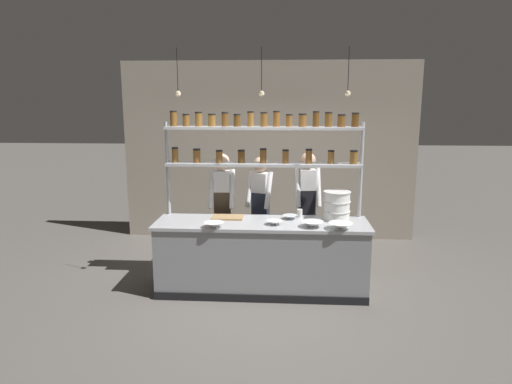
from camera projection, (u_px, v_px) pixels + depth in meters
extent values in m
plane|color=#5B5651|center=(262.00, 290.00, 5.92)|extent=(40.00, 40.00, 0.00)
cube|color=#9E9384|center=(269.00, 152.00, 7.97)|extent=(5.09, 0.12, 3.08)
cube|color=gray|center=(262.00, 258.00, 5.83)|extent=(2.63, 0.72, 0.88)
cube|color=#ADAFB5|center=(262.00, 223.00, 5.74)|extent=(2.69, 0.76, 0.04)
cube|color=black|center=(260.00, 299.00, 5.55)|extent=(2.63, 0.03, 0.10)
cylinder|color=#ADAFB5|center=(169.00, 203.00, 6.11)|extent=(0.04, 0.04, 2.15)
cylinder|color=#ADAFB5|center=(360.00, 205.00, 5.95)|extent=(0.04, 0.04, 2.15)
cube|color=#ADAFB5|center=(263.00, 164.00, 5.93)|extent=(2.53, 0.28, 0.04)
cylinder|color=brown|center=(175.00, 156.00, 5.98)|extent=(0.08, 0.08, 0.18)
cylinder|color=black|center=(175.00, 148.00, 5.96)|extent=(0.09, 0.09, 0.02)
cylinder|color=brown|center=(197.00, 156.00, 5.96)|extent=(0.10, 0.10, 0.16)
cylinder|color=black|center=(197.00, 149.00, 5.94)|extent=(0.10, 0.10, 0.02)
cylinder|color=brown|center=(219.00, 157.00, 5.94)|extent=(0.09, 0.09, 0.15)
cylinder|color=black|center=(219.00, 151.00, 5.93)|extent=(0.09, 0.09, 0.02)
cylinder|color=#513314|center=(241.00, 157.00, 5.93)|extent=(0.09, 0.09, 0.15)
cylinder|color=black|center=(241.00, 151.00, 5.91)|extent=(0.09, 0.09, 0.02)
cylinder|color=brown|center=(263.00, 156.00, 5.91)|extent=(0.09, 0.09, 0.17)
cylinder|color=black|center=(263.00, 149.00, 5.89)|extent=(0.09, 0.09, 0.02)
cylinder|color=brown|center=(285.00, 157.00, 5.89)|extent=(0.08, 0.08, 0.16)
cylinder|color=black|center=(286.00, 150.00, 5.87)|extent=(0.09, 0.09, 0.02)
cylinder|color=brown|center=(309.00, 157.00, 5.87)|extent=(0.08, 0.08, 0.17)
cylinder|color=black|center=(309.00, 150.00, 5.85)|extent=(0.09, 0.09, 0.02)
cylinder|color=brown|center=(331.00, 158.00, 5.85)|extent=(0.08, 0.08, 0.15)
cylinder|color=black|center=(331.00, 151.00, 5.84)|extent=(0.08, 0.08, 0.02)
cylinder|color=brown|center=(354.00, 158.00, 5.84)|extent=(0.10, 0.10, 0.16)
cylinder|color=black|center=(354.00, 151.00, 5.82)|extent=(0.10, 0.10, 0.02)
cube|color=#ADAFB5|center=(263.00, 128.00, 5.83)|extent=(2.53, 0.28, 0.04)
cylinder|color=brown|center=(174.00, 119.00, 5.89)|extent=(0.09, 0.09, 0.18)
cylinder|color=black|center=(173.00, 111.00, 5.87)|extent=(0.09, 0.09, 0.02)
cylinder|color=brown|center=(186.00, 121.00, 5.88)|extent=(0.09, 0.09, 0.14)
cylinder|color=black|center=(186.00, 114.00, 5.86)|extent=(0.09, 0.09, 0.02)
cylinder|color=brown|center=(199.00, 120.00, 5.87)|extent=(0.09, 0.09, 0.17)
cylinder|color=black|center=(199.00, 113.00, 5.85)|extent=(0.10, 0.10, 0.02)
cylinder|color=brown|center=(212.00, 121.00, 5.86)|extent=(0.10, 0.10, 0.14)
cylinder|color=black|center=(212.00, 114.00, 5.84)|extent=(0.10, 0.10, 0.02)
cylinder|color=brown|center=(225.00, 120.00, 5.84)|extent=(0.09, 0.09, 0.16)
cylinder|color=black|center=(225.00, 113.00, 5.83)|extent=(0.09, 0.09, 0.02)
cylinder|color=#513314|center=(237.00, 121.00, 5.84)|extent=(0.09, 0.09, 0.14)
cylinder|color=black|center=(237.00, 115.00, 5.82)|extent=(0.09, 0.09, 0.02)
cylinder|color=brown|center=(250.00, 120.00, 5.82)|extent=(0.08, 0.08, 0.17)
cylinder|color=black|center=(250.00, 112.00, 5.80)|extent=(0.08, 0.08, 0.02)
cylinder|color=brown|center=(264.00, 120.00, 5.81)|extent=(0.09, 0.09, 0.16)
cylinder|color=black|center=(264.00, 113.00, 5.80)|extent=(0.09, 0.09, 0.02)
cylinder|color=brown|center=(276.00, 119.00, 5.80)|extent=(0.09, 0.09, 0.18)
cylinder|color=black|center=(276.00, 112.00, 5.78)|extent=(0.09, 0.09, 0.02)
cylinder|color=brown|center=(289.00, 121.00, 5.80)|extent=(0.08, 0.08, 0.14)
cylinder|color=black|center=(289.00, 115.00, 5.78)|extent=(0.09, 0.09, 0.02)
cylinder|color=brown|center=(303.00, 121.00, 5.78)|extent=(0.10, 0.10, 0.15)
cylinder|color=black|center=(303.00, 114.00, 5.77)|extent=(0.10, 0.10, 0.02)
cylinder|color=#513314|center=(316.00, 120.00, 5.77)|extent=(0.08, 0.08, 0.18)
cylinder|color=black|center=(316.00, 112.00, 5.75)|extent=(0.08, 0.08, 0.02)
cylinder|color=brown|center=(328.00, 120.00, 5.76)|extent=(0.09, 0.09, 0.17)
cylinder|color=black|center=(329.00, 113.00, 5.74)|extent=(0.09, 0.09, 0.02)
cylinder|color=brown|center=(341.00, 121.00, 5.76)|extent=(0.10, 0.10, 0.14)
cylinder|color=black|center=(342.00, 115.00, 5.74)|extent=(0.10, 0.10, 0.02)
cylinder|color=#513314|center=(355.00, 121.00, 5.74)|extent=(0.09, 0.09, 0.16)
cylinder|color=black|center=(356.00, 113.00, 5.72)|extent=(0.09, 0.09, 0.02)
cylinder|color=black|center=(217.00, 244.00, 6.51)|extent=(0.11, 0.11, 0.82)
cylinder|color=black|center=(229.00, 244.00, 6.50)|extent=(0.11, 0.11, 0.82)
cube|color=#473828|center=(222.00, 204.00, 6.39)|extent=(0.22, 0.18, 0.36)
cube|color=white|center=(222.00, 181.00, 6.32)|extent=(0.22, 0.19, 0.29)
sphere|color=beige|center=(222.00, 161.00, 6.27)|extent=(0.22, 0.22, 0.22)
cylinder|color=white|center=(211.00, 189.00, 6.29)|extent=(0.07, 0.25, 0.54)
cylinder|color=white|center=(232.00, 189.00, 6.28)|extent=(0.07, 0.25, 0.54)
cylinder|color=black|center=(255.00, 241.00, 6.70)|extent=(0.11, 0.11, 0.79)
cylinder|color=black|center=(266.00, 242.00, 6.64)|extent=(0.11, 0.11, 0.79)
cube|color=#232838|center=(260.00, 204.00, 6.56)|extent=(0.26, 0.23, 0.34)
cube|color=white|center=(261.00, 182.00, 6.50)|extent=(0.26, 0.24, 0.28)
sphere|color=tan|center=(261.00, 164.00, 6.45)|extent=(0.21, 0.21, 0.21)
cylinder|color=white|center=(250.00, 189.00, 6.52)|extent=(0.14, 0.25, 0.52)
cylinder|color=white|center=(269.00, 190.00, 6.41)|extent=(0.14, 0.25, 0.52)
cylinder|color=black|center=(301.00, 242.00, 6.59)|extent=(0.11, 0.11, 0.82)
cylinder|color=black|center=(312.00, 242.00, 6.60)|extent=(0.11, 0.11, 0.82)
cube|color=black|center=(307.00, 202.00, 6.48)|extent=(0.24, 0.19, 0.36)
cube|color=white|center=(308.00, 180.00, 6.42)|extent=(0.24, 0.20, 0.29)
sphere|color=tan|center=(308.00, 160.00, 6.36)|extent=(0.22, 0.22, 0.22)
cylinder|color=white|center=(298.00, 187.00, 6.37)|extent=(0.09, 0.26, 0.54)
cylinder|color=white|center=(318.00, 187.00, 6.38)|extent=(0.09, 0.26, 0.54)
cylinder|color=white|center=(336.00, 215.00, 5.83)|extent=(0.33, 0.33, 0.11)
cylinder|color=silver|center=(337.00, 211.00, 5.82)|extent=(0.35, 0.35, 0.01)
cylinder|color=white|center=(337.00, 206.00, 5.80)|extent=(0.33, 0.33, 0.11)
cylinder|color=silver|center=(337.00, 201.00, 5.79)|extent=(0.35, 0.35, 0.01)
cylinder|color=white|center=(337.00, 197.00, 5.78)|extent=(0.33, 0.33, 0.11)
cylinder|color=silver|center=(337.00, 192.00, 5.77)|extent=(0.35, 0.35, 0.01)
cube|color=#A88456|center=(228.00, 217.00, 5.91)|extent=(0.40, 0.26, 0.02)
cylinder|color=white|center=(275.00, 224.00, 5.60)|extent=(0.09, 0.09, 0.01)
cone|color=white|center=(275.00, 223.00, 5.60)|extent=(0.20, 0.20, 0.05)
cylinder|color=white|center=(341.00, 229.00, 5.40)|extent=(0.13, 0.13, 0.01)
cone|color=white|center=(341.00, 226.00, 5.39)|extent=(0.29, 0.29, 0.08)
cylinder|color=white|center=(214.00, 227.00, 5.47)|extent=(0.11, 0.11, 0.01)
cone|color=white|center=(214.00, 225.00, 5.46)|extent=(0.25, 0.25, 0.07)
cylinder|color=silver|center=(290.00, 219.00, 5.87)|extent=(0.09, 0.09, 0.01)
cone|color=silver|center=(290.00, 217.00, 5.86)|extent=(0.19, 0.19, 0.05)
cylinder|color=white|center=(313.00, 227.00, 5.49)|extent=(0.12, 0.12, 0.01)
cone|color=white|center=(313.00, 224.00, 5.49)|extent=(0.27, 0.27, 0.07)
cylinder|color=silver|center=(300.00, 213.00, 5.96)|extent=(0.07, 0.07, 0.10)
cylinder|color=black|center=(177.00, 71.00, 5.44)|extent=(0.01, 0.01, 0.53)
sphere|color=#F9E5B2|center=(178.00, 94.00, 5.49)|extent=(0.07, 0.07, 0.07)
cylinder|color=black|center=(262.00, 70.00, 5.37)|extent=(0.01, 0.01, 0.53)
sphere|color=#F9E5B2|center=(262.00, 94.00, 5.43)|extent=(0.07, 0.07, 0.07)
cylinder|color=black|center=(349.00, 70.00, 5.31)|extent=(0.01, 0.01, 0.53)
sphere|color=#F9E5B2|center=(348.00, 93.00, 5.36)|extent=(0.07, 0.07, 0.07)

